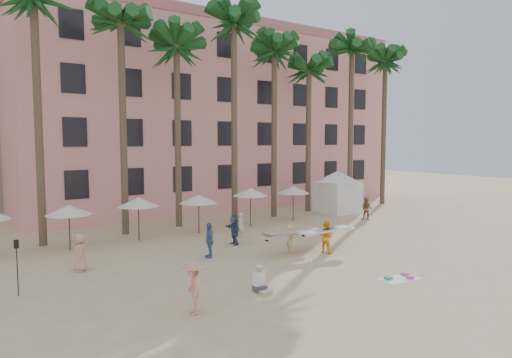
{
  "coord_description": "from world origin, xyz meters",
  "views": [
    {
      "loc": [
        -14.66,
        -13.67,
        6.03
      ],
      "look_at": [
        -0.99,
        6.0,
        4.0
      ],
      "focal_mm": 32.0,
      "sensor_mm": 36.0,
      "label": 1
    }
  ],
  "objects": [
    {
      "name": "ground",
      "position": [
        0.0,
        0.0,
        0.0
      ],
      "size": [
        120.0,
        120.0,
        0.0
      ],
      "primitive_type": "plane",
      "color": "#D1B789",
      "rests_on": "ground"
    },
    {
      "name": "cabana",
      "position": [
        12.63,
        13.62,
        2.07
      ],
      "size": [
        4.53,
        4.53,
        3.5
      ],
      "color": "white",
      "rests_on": "ground"
    },
    {
      "name": "umbrella_row",
      "position": [
        -3.0,
        12.5,
        2.33
      ],
      "size": [
        22.5,
        2.7,
        2.73
      ],
      "color": "#332B23",
      "rests_on": "ground"
    },
    {
      "name": "pink_hotel",
      "position": [
        7.0,
        26.0,
        8.0
      ],
      "size": [
        35.0,
        14.0,
        16.0
      ],
      "primitive_type": "cube",
      "color": "#DE9687",
      "rests_on": "ground"
    },
    {
      "name": "carrier_yellow",
      "position": [
        0.53,
        4.99,
        0.92
      ],
      "size": [
        3.3,
        0.97,
        1.57
      ],
      "color": "#DBB47B",
      "rests_on": "ground"
    },
    {
      "name": "beach_towel",
      "position": [
        1.64,
        -1.29,
        0.03
      ],
      "size": [
        1.91,
        1.21,
        0.14
      ],
      "color": "white",
      "rests_on": "ground"
    },
    {
      "name": "seated_man",
      "position": [
        -4.38,
        0.82,
        0.36
      ],
      "size": [
        0.46,
        0.81,
        1.05
      ],
      "color": "#3F3F4C",
      "rests_on": "ground"
    },
    {
      "name": "beachgoers",
      "position": [
        -2.21,
        6.24,
        0.89
      ],
      "size": [
        22.09,
        10.61,
        1.88
      ],
      "color": "tan",
      "rests_on": "ground"
    },
    {
      "name": "paddle",
      "position": [
        -12.4,
        5.79,
        1.41
      ],
      "size": [
        0.18,
        0.04,
        2.23
      ],
      "color": "black",
      "rests_on": "ground"
    },
    {
      "name": "palm_row",
      "position": [
        0.51,
        15.0,
        12.97
      ],
      "size": [
        44.4,
        5.4,
        16.3
      ],
      "color": "brown",
      "rests_on": "ground"
    },
    {
      "name": "carrier_white",
      "position": [
        2.2,
        4.0,
        0.93
      ],
      "size": [
        2.89,
        1.27,
        1.74
      ],
      "color": "#FFAA1A",
      "rests_on": "ground"
    }
  ]
}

